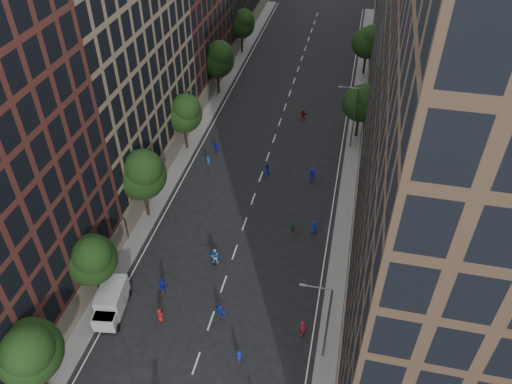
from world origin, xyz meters
TOP-DOWN VIEW (x-y plane):
  - ground at (0.00, 40.00)m, footprint 240.00×240.00m
  - sidewalk_left at (-12.00, 47.50)m, footprint 4.00×105.00m
  - sidewalk_right at (12.00, 47.50)m, footprint 4.00×105.00m
  - bldg_left_b at (-19.00, 35.00)m, footprint 14.00×26.00m
  - bldg_right_a at (19.00, 15.00)m, footprint 14.00×30.00m
  - bldg_right_b at (19.00, 44.00)m, footprint 14.00×28.00m
  - tree_left_0 at (-11.01, 3.85)m, footprint 5.20×5.20m
  - tree_left_1 at (-11.02, 13.86)m, footprint 4.80×4.80m
  - tree_left_2 at (-10.99, 25.83)m, footprint 5.60×5.60m
  - tree_left_3 at (-11.02, 39.85)m, footprint 5.00×5.00m
  - tree_left_4 at (-11.00, 55.84)m, footprint 5.40×5.40m
  - tree_left_5 at (-11.02, 71.86)m, footprint 4.80×4.80m
  - tree_right_a at (11.38, 47.85)m, footprint 5.00×5.00m
  - tree_right_b at (11.39, 67.85)m, footprint 5.20×5.20m
  - streetlamp_near at (10.37, 12.00)m, footprint 2.64×0.22m
  - streetlamp_far at (10.37, 45.00)m, footprint 2.64×0.22m
  - cargo_van at (-9.32, 12.54)m, footprint 3.02×5.27m
  - skater_1 at (3.62, 9.90)m, footprint 0.61×0.42m
  - skater_4 at (-5.53, 15.79)m, footprint 1.10×0.51m
  - skater_5 at (0.75, 14.09)m, footprint 1.54×1.03m
  - skater_6 at (-4.53, 12.52)m, footprint 0.84×0.60m
  - skater_7 at (8.50, 13.90)m, footprint 0.77×0.64m
  - skater_8 at (-1.64, 20.62)m, footprint 0.97×0.80m
  - skater_9 at (-8.50, 13.19)m, footprint 1.01×0.62m
  - skater_10 at (5.56, 26.76)m, footprint 0.91×0.46m
  - skater_11 at (-1.65, 20.52)m, footprint 1.71×0.71m
  - skater_12 at (7.82, 27.39)m, footprint 0.75×0.49m
  - skater_13 at (-7.09, 36.59)m, footprint 0.65×0.45m
  - skater_14 at (0.62, 36.36)m, footprint 1.08×0.98m
  - skater_15 at (6.44, 36.51)m, footprint 1.33×0.99m
  - skater_16 at (-6.87, 39.66)m, footprint 1.11×0.74m
  - skater_17 at (3.22, 50.80)m, footprint 1.62×0.53m

SIDE VIEW (x-z plane):
  - ground at x=0.00m, z-range 0.00..0.00m
  - sidewalk_left at x=-12.00m, z-range 0.00..0.15m
  - sidewalk_right at x=12.00m, z-range 0.00..0.15m
  - skater_10 at x=5.56m, z-range 0.00..1.49m
  - skater_9 at x=-8.50m, z-range 0.00..1.52m
  - skater_12 at x=7.82m, z-range 0.00..1.53m
  - skater_6 at x=-4.53m, z-range 0.00..1.59m
  - skater_5 at x=0.75m, z-range 0.00..1.59m
  - skater_1 at x=3.62m, z-range 0.00..1.62m
  - skater_13 at x=-7.09m, z-range 0.00..1.72m
  - skater_17 at x=3.22m, z-range 0.00..1.74m
  - skater_16 at x=-6.87m, z-range 0.00..1.76m
  - skater_11 at x=-1.65m, z-range 0.00..1.79m
  - skater_14 at x=0.62m, z-range 0.00..1.80m
  - skater_7 at x=8.50m, z-range 0.00..1.81m
  - skater_15 at x=6.44m, z-range 0.00..1.83m
  - skater_4 at x=-5.53m, z-range 0.00..1.84m
  - skater_8 at x=-1.64m, z-range 0.00..1.84m
  - cargo_van at x=-9.32m, z-range 0.07..2.73m
  - streetlamp_near at x=10.37m, z-range 0.64..9.70m
  - streetlamp_far at x=10.37m, z-range 0.64..9.70m
  - tree_left_1 at x=-11.02m, z-range 1.45..9.66m
  - tree_right_a at x=11.38m, z-range 1.43..9.83m
  - tree_left_5 at x=-11.02m, z-range 1.51..9.84m
  - tree_left_3 at x=-11.02m, z-range 1.53..10.11m
  - tree_left_0 at x=-11.01m, z-range 1.54..10.37m
  - tree_right_b at x=11.39m, z-range 1.54..10.37m
  - tree_left_4 at x=-11.00m, z-range 1.56..10.63m
  - tree_left_2 at x=-10.99m, z-range 1.63..11.08m
  - bldg_right_b at x=19.00m, z-range 0.00..33.00m
  - bldg_left_b at x=-19.00m, z-range 0.00..34.00m
  - bldg_right_a at x=19.00m, z-range 0.00..36.00m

